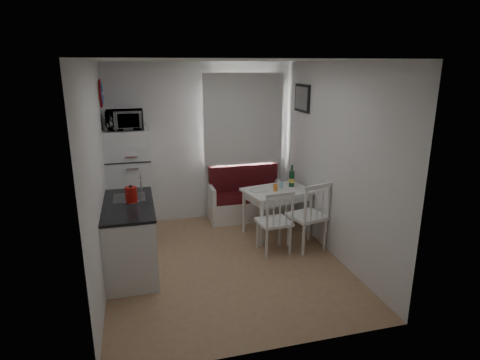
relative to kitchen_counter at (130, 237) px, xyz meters
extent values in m
cube|color=#AC7A5B|center=(1.20, -0.16, -0.46)|extent=(3.00, 3.50, 0.02)
cube|color=white|center=(1.20, -0.16, 2.14)|extent=(3.00, 3.50, 0.02)
cube|color=white|center=(1.20, 1.59, 0.84)|extent=(3.00, 0.02, 2.60)
cube|color=white|center=(1.20, -1.91, 0.84)|extent=(3.00, 0.02, 2.60)
cube|color=white|center=(-0.30, -0.16, 0.84)|extent=(0.02, 3.50, 2.60)
cube|color=white|center=(2.70, -0.16, 0.84)|extent=(0.02, 3.50, 2.60)
cube|color=white|center=(1.90, 1.56, 1.17)|extent=(1.22, 0.06, 1.47)
cube|color=white|center=(1.90, 1.49, 1.22)|extent=(1.35, 0.02, 1.50)
cube|color=white|center=(0.00, -0.01, -0.03)|extent=(0.60, 1.30, 0.86)
cube|color=black|center=(0.00, -0.01, 0.43)|extent=(0.62, 1.32, 0.03)
cube|color=#99999E|center=(0.02, 0.24, 0.39)|extent=(0.40, 0.40, 0.10)
cylinder|color=silver|center=(0.18, 0.42, 0.57)|extent=(0.02, 0.02, 0.26)
cylinder|color=#1C48AA|center=(-0.27, 1.29, 1.69)|extent=(0.03, 0.40, 0.40)
cube|color=black|center=(2.67, 0.94, 1.59)|extent=(0.04, 0.52, 0.42)
cube|color=white|center=(1.90, 1.32, -0.28)|extent=(1.26, 0.48, 0.35)
cube|color=#531217|center=(1.90, 1.32, -0.05)|extent=(1.20, 0.44, 0.12)
cube|color=#531217|center=(1.90, 1.51, 0.22)|extent=(1.20, 0.10, 0.44)
cube|color=white|center=(2.18, 0.59, 0.25)|extent=(1.08, 0.85, 0.04)
cube|color=white|center=(2.18, 0.59, 0.17)|extent=(0.96, 0.74, 0.12)
cylinder|color=white|center=(2.18, 0.59, -0.11)|extent=(0.06, 0.06, 0.68)
cube|color=white|center=(1.93, 0.02, -0.01)|extent=(0.47, 0.45, 0.04)
cube|color=white|center=(1.93, -0.17, 0.24)|extent=(0.42, 0.08, 0.46)
cube|color=white|center=(2.43, 0.02, 0.03)|extent=(0.56, 0.55, 0.04)
cube|color=white|center=(2.43, -0.18, 0.29)|extent=(0.45, 0.15, 0.49)
cube|color=white|center=(0.02, 1.24, 0.36)|extent=(0.65, 0.65, 1.63)
imported|color=white|center=(0.02, 1.19, 1.32)|extent=(0.52, 0.35, 0.29)
cylinder|color=#AC130D|center=(0.05, -0.02, 0.56)|extent=(0.17, 0.17, 0.23)
cylinder|color=orange|center=(2.13, 0.54, 0.32)|extent=(0.06, 0.06, 0.11)
cylinder|color=#8FD9F3|center=(2.26, 0.64, 0.31)|extent=(0.05, 0.05, 0.09)
cylinder|color=white|center=(1.88, 0.61, 0.28)|extent=(0.26, 0.26, 0.02)
camera|label=1|loc=(0.14, -4.87, 2.11)|focal=30.00mm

